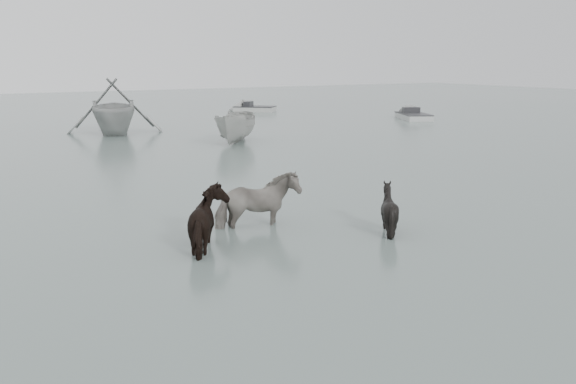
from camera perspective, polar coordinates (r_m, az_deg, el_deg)
name	(u,v)px	position (r m, az deg, el deg)	size (l,w,h in m)	color
ground	(309,270)	(12.36, 1.85, -6.96)	(140.00, 140.00, 0.00)	#53625D
pony_pinto	(257,193)	(15.25, -2.78, -0.05)	(0.91, 2.00, 1.69)	black
pony_dark	(212,211)	(13.70, -6.76, -1.66)	(1.60, 1.37, 1.61)	black
pony_black	(389,203)	(15.10, 8.96, -0.99)	(1.08, 1.21, 1.34)	black
rowboat_trail	(114,105)	(35.74, -15.23, 7.51)	(5.08, 5.89, 3.10)	#A2A4A2
boat_small	(236,126)	(30.83, -4.61, 5.90)	(1.60, 4.24, 1.64)	#A6A7A2
skiff_port	(414,113)	(43.65, 11.11, 6.86)	(4.87, 1.60, 0.75)	#ADAFAC
skiff_star	(255,106)	(49.33, -2.96, 7.61)	(4.20, 1.60, 0.75)	#AAAAA6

